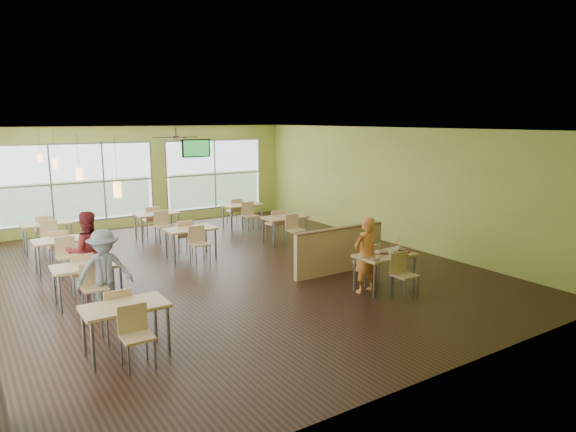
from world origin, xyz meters
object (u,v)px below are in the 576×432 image
Objects in this scene: main_table at (385,260)px; food_basket at (399,250)px; half_wall_divider at (339,250)px; man_plaid at (365,255)px.

main_table is 0.41m from food_basket.
food_basket is (0.38, -1.46, 0.26)m from half_wall_divider.
half_wall_divider is at bearing -109.94° from man_plaid.
main_table is 0.99× the size of man_plaid.
man_plaid reaches higher than food_basket.
food_basket is at bearing 169.07° from man_plaid.
half_wall_divider is 1.56× the size of man_plaid.
main_table is at bearing 162.49° from man_plaid.
main_table is 1.45m from half_wall_divider.
half_wall_divider is (0.00, 1.45, -0.11)m from main_table.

